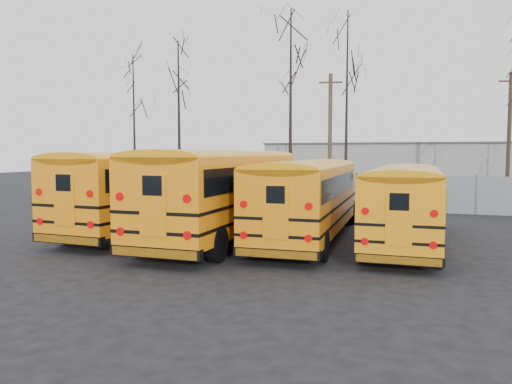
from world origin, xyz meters
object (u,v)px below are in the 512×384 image
at_px(bus_d, 405,198).
at_px(utility_pole_left, 330,137).
at_px(bus_b, 227,186).
at_px(bus_c, 308,193).
at_px(utility_pole_right, 509,137).
at_px(bus_a, 156,184).

bearing_deg(bus_d, utility_pole_left, 110.60).
bearing_deg(utility_pole_left, bus_b, -106.80).
height_order(bus_c, utility_pole_left, utility_pole_left).
bearing_deg(bus_d, utility_pole_right, 71.37).
height_order(bus_a, bus_b, bus_b).
relative_size(bus_b, bus_d, 1.20).
bearing_deg(bus_b, bus_d, 6.09).
bearing_deg(utility_pole_left, bus_c, -94.45).
distance_m(bus_c, utility_pole_left, 13.84).
relative_size(bus_b, utility_pole_right, 1.49).
height_order(bus_b, bus_c, bus_b).
bearing_deg(bus_d, bus_a, 178.72).
xyz_separation_m(bus_b, utility_pole_left, (1.11, 14.14, 2.20)).
xyz_separation_m(bus_c, utility_pole_left, (-1.86, 13.50, 2.42)).
height_order(bus_a, bus_c, bus_a).
xyz_separation_m(bus_a, bus_c, (6.50, -0.20, -0.17)).
bearing_deg(utility_pole_left, bus_a, -121.54).
height_order(bus_b, utility_pole_right, utility_pole_right).
height_order(bus_d, utility_pole_right, utility_pole_right).
bearing_deg(utility_pole_left, bus_d, -80.84).
distance_m(bus_c, bus_d, 3.40).
relative_size(bus_d, utility_pole_left, 1.24).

